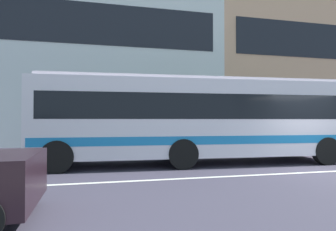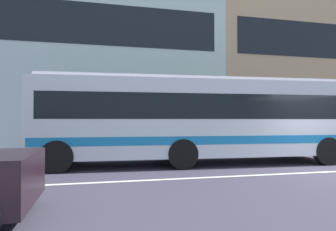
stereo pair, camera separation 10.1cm
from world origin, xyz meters
TOP-DOWN VIEW (x-y plane):
  - ground_plane at (0.00, 0.00)m, footprint 160.00×160.00m
  - lane_centre_line at (0.00, 0.00)m, footprint 60.00×0.16m
  - hedge_row_far at (-0.80, 6.45)m, footprint 13.22×1.10m
  - apartment_block_left at (-9.45, 16.66)m, footprint 21.53×11.96m
  - apartment_block_right at (12.32, 16.66)m, footprint 22.02×11.96m
  - transit_bus at (-3.62, 2.54)m, footprint 11.39×3.06m

SIDE VIEW (x-z plane):
  - ground_plane at x=0.00m, z-range 0.00..0.00m
  - lane_centre_line at x=0.00m, z-range 0.00..0.01m
  - hedge_row_far at x=-0.80m, z-range 0.00..0.72m
  - transit_bus at x=-3.62m, z-range 0.16..3.30m
  - apartment_block_right at x=12.32m, z-range 0.00..13.16m
  - apartment_block_left at x=-9.45m, z-range 0.00..13.22m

